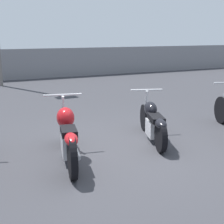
# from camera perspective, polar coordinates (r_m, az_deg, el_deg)

# --- Properties ---
(ground_plane) EXTENTS (60.00, 60.00, 0.00)m
(ground_plane) POSITION_cam_1_polar(r_m,az_deg,el_deg) (5.85, 1.36, -6.88)
(ground_plane) COLOR #38383D
(fence_back) EXTENTS (40.00, 0.04, 1.43)m
(fence_back) POSITION_cam_1_polar(r_m,az_deg,el_deg) (15.39, -16.22, 8.37)
(fence_back) COLOR gray
(fence_back) RESTS_ON ground_plane
(motorcycle_slot_2) EXTENTS (0.76, 2.10, 1.03)m
(motorcycle_slot_2) POSITION_cam_1_polar(r_m,az_deg,el_deg) (5.28, -8.17, -4.20)
(motorcycle_slot_2) COLOR black
(motorcycle_slot_2) RESTS_ON ground_plane
(motorcycle_slot_3) EXTENTS (0.89, 1.87, 0.95)m
(motorcycle_slot_3) POSITION_cam_1_polar(r_m,az_deg,el_deg) (6.27, 7.48, -1.77)
(motorcycle_slot_3) COLOR black
(motorcycle_slot_3) RESTS_ON ground_plane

